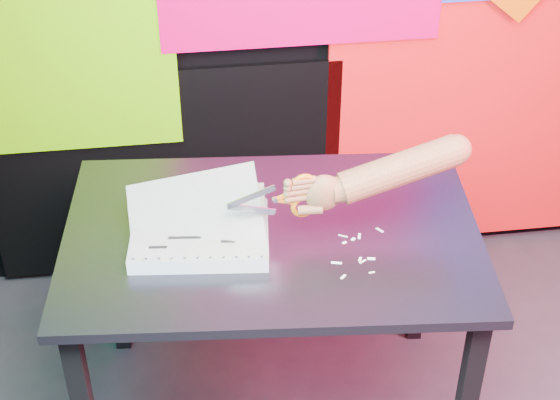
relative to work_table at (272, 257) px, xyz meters
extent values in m
cube|color=red|center=(1.10, 0.78, 0.19)|extent=(1.60, 0.02, 1.60)
cube|color=#69DD00|center=(-0.60, 0.76, 0.44)|extent=(0.75, 0.02, 1.00)
cube|color=black|center=(-0.30, 0.78, -0.21)|extent=(1.30, 0.02, 0.85)
cube|color=black|center=(-0.49, 0.37, -0.30)|extent=(0.05, 0.05, 0.72)
cube|color=black|center=(0.55, 0.28, -0.30)|extent=(0.05, 0.05, 0.72)
cube|color=black|center=(0.00, 0.00, 0.08)|extent=(1.23, 0.88, 0.03)
cube|color=silver|center=(-0.20, -0.02, 0.12)|extent=(0.40, 0.31, 0.04)
cube|color=white|center=(-0.20, -0.02, 0.14)|extent=(0.40, 0.31, 0.00)
cube|color=white|center=(-0.20, -0.02, 0.14)|extent=(0.38, 0.30, 0.11)
cube|color=white|center=(-0.21, -0.01, 0.17)|extent=(0.37, 0.25, 0.20)
cylinder|color=#23222B|center=(-0.38, -0.13, 0.14)|extent=(0.01, 0.01, 0.00)
cylinder|color=#23222B|center=(-0.35, -0.13, 0.14)|extent=(0.01, 0.01, 0.00)
cylinder|color=#23222B|center=(-0.31, -0.13, 0.14)|extent=(0.01, 0.01, 0.00)
cylinder|color=#23222B|center=(-0.28, -0.14, 0.14)|extent=(0.01, 0.01, 0.00)
cylinder|color=#23222B|center=(-0.25, -0.14, 0.14)|extent=(0.01, 0.01, 0.00)
cylinder|color=#23222B|center=(-0.21, -0.15, 0.14)|extent=(0.01, 0.01, 0.00)
cylinder|color=#23222B|center=(-0.18, -0.15, 0.14)|extent=(0.01, 0.01, 0.00)
cylinder|color=#23222B|center=(-0.15, -0.15, 0.14)|extent=(0.01, 0.01, 0.00)
cylinder|color=#23222B|center=(-0.11, -0.16, 0.14)|extent=(0.01, 0.01, 0.00)
cylinder|color=#23222B|center=(-0.08, -0.16, 0.14)|extent=(0.01, 0.01, 0.00)
cylinder|color=#23222B|center=(-0.05, -0.16, 0.14)|extent=(0.01, 0.01, 0.00)
cylinder|color=#23222B|center=(-0.36, 0.12, 0.14)|extent=(0.01, 0.01, 0.00)
cylinder|color=#23222B|center=(-0.32, 0.12, 0.14)|extent=(0.01, 0.01, 0.00)
cylinder|color=#23222B|center=(-0.29, 0.11, 0.14)|extent=(0.01, 0.01, 0.00)
cylinder|color=#23222B|center=(-0.25, 0.11, 0.14)|extent=(0.01, 0.01, 0.00)
cylinder|color=#23222B|center=(-0.22, 0.11, 0.14)|extent=(0.01, 0.01, 0.00)
cylinder|color=#23222B|center=(-0.19, 0.10, 0.14)|extent=(0.01, 0.01, 0.00)
cylinder|color=#23222B|center=(-0.15, 0.10, 0.14)|extent=(0.01, 0.01, 0.00)
cylinder|color=#23222B|center=(-0.12, 0.10, 0.14)|extent=(0.01, 0.01, 0.00)
cylinder|color=#23222B|center=(-0.09, 0.09, 0.14)|extent=(0.01, 0.01, 0.00)
cylinder|color=#23222B|center=(-0.05, 0.09, 0.14)|extent=(0.01, 0.01, 0.00)
cylinder|color=#23222B|center=(-0.02, 0.09, 0.14)|extent=(0.01, 0.01, 0.00)
cube|color=black|center=(-0.28, 0.04, 0.14)|extent=(0.07, 0.02, 0.00)
cube|color=black|center=(-0.18, 0.01, 0.14)|extent=(0.05, 0.02, 0.00)
cube|color=black|center=(-0.24, -0.06, 0.14)|extent=(0.09, 0.02, 0.00)
cube|color=black|center=(-0.13, -0.09, 0.14)|extent=(0.04, 0.02, 0.00)
cube|color=black|center=(-0.32, -0.09, 0.14)|extent=(0.05, 0.02, 0.00)
cube|color=black|center=(-0.14, 0.05, 0.14)|extent=(0.06, 0.02, 0.00)
cube|color=silver|center=(-0.06, -0.06, 0.26)|extent=(0.13, 0.02, 0.06)
cube|color=silver|center=(-0.06, -0.06, 0.22)|extent=(0.13, 0.02, 0.06)
cylinder|color=silver|center=(0.00, -0.05, 0.24)|extent=(0.02, 0.01, 0.01)
cube|color=orange|center=(0.03, -0.05, 0.23)|extent=(0.05, 0.02, 0.02)
cube|color=orange|center=(0.03, -0.05, 0.25)|extent=(0.05, 0.02, 0.02)
torus|color=orange|center=(0.08, -0.04, 0.27)|extent=(0.07, 0.02, 0.07)
torus|color=orange|center=(0.08, -0.04, 0.20)|extent=(0.07, 0.02, 0.07)
ellipsoid|color=#AA6F3A|center=(0.14, -0.04, 0.24)|extent=(0.11, 0.06, 0.11)
cylinder|color=#AA6F3A|center=(0.08, -0.04, 0.23)|extent=(0.08, 0.03, 0.02)
cylinder|color=#AA6F3A|center=(0.08, -0.04, 0.25)|extent=(0.08, 0.03, 0.02)
cylinder|color=#AA6F3A|center=(0.08, -0.04, 0.27)|extent=(0.07, 0.03, 0.02)
cylinder|color=#AA6F3A|center=(0.08, -0.04, 0.29)|extent=(0.06, 0.03, 0.02)
cylinder|color=#AA6F3A|center=(0.10, -0.06, 0.20)|extent=(0.07, 0.04, 0.03)
cylinder|color=#AA6F3A|center=(0.19, -0.03, 0.24)|extent=(0.07, 0.08, 0.07)
cylinder|color=#AA6F3A|center=(0.35, -0.02, 0.28)|extent=(0.35, 0.12, 0.17)
sphere|color=#AA6F3A|center=(0.51, 0.00, 0.32)|extent=(0.08, 0.08, 0.08)
cube|color=white|center=(0.22, -0.07, 0.09)|extent=(0.02, 0.02, 0.00)
cube|color=white|center=(0.30, -0.04, 0.09)|extent=(0.02, 0.02, 0.00)
cube|color=white|center=(0.19, -0.08, 0.09)|extent=(0.02, 0.01, 0.00)
cube|color=white|center=(0.22, -0.15, 0.09)|extent=(0.01, 0.02, 0.00)
cube|color=white|center=(0.22, -0.16, 0.09)|extent=(0.02, 0.02, 0.00)
cube|color=white|center=(0.24, -0.21, 0.09)|extent=(0.02, 0.01, 0.00)
cube|color=white|center=(0.24, -0.06, 0.09)|extent=(0.01, 0.03, 0.00)
cube|color=white|center=(0.16, -0.22, 0.09)|extent=(0.02, 0.02, 0.00)
cube|color=white|center=(0.25, -0.16, 0.09)|extent=(0.02, 0.01, 0.00)
cube|color=white|center=(0.19, -0.05, 0.09)|extent=(0.03, 0.02, 0.00)
cube|color=white|center=(0.15, -0.16, 0.09)|extent=(0.03, 0.01, 0.00)
camera|label=1|loc=(-0.23, -1.88, 1.57)|focal=55.00mm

